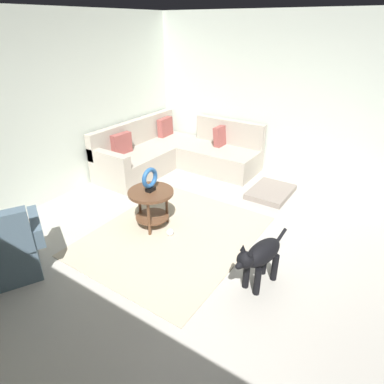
{
  "coord_description": "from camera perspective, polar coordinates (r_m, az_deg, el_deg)",
  "views": [
    {
      "loc": [
        -2.7,
        -1.5,
        2.5
      ],
      "look_at": [
        0.45,
        0.6,
        0.55
      ],
      "focal_mm": 30.9,
      "sensor_mm": 36.0,
      "label": 1
    }
  ],
  "objects": [
    {
      "name": "wall_right",
      "position": [
        5.95,
        19.08,
        14.68
      ],
      "size": [
        0.12,
        6.0,
        2.7
      ],
      "primitive_type": "cube",
      "color": "silver",
      "rests_on": "ground_plane"
    },
    {
      "name": "dog_bed_mat",
      "position": [
        5.52,
        13.43,
        0.02
      ],
      "size": [
        0.8,
        0.6,
        0.09
      ],
      "primitive_type": "cube",
      "color": "gray",
      "rests_on": "ground_plane"
    },
    {
      "name": "dog",
      "position": [
        3.5,
        11.68,
        -10.81
      ],
      "size": [
        0.84,
        0.33,
        0.63
      ],
      "rotation": [
        0.0,
        0.0,
        1.35
      ],
      "color": "black",
      "rests_on": "ground_plane"
    },
    {
      "name": "ground_plane",
      "position": [
        4.01,
        3.66,
        -12.36
      ],
      "size": [
        6.0,
        6.0,
        0.1
      ],
      "primitive_type": "cube",
      "color": "#B7B2A8"
    },
    {
      "name": "side_table",
      "position": [
        4.4,
        -7.06,
        -1.26
      ],
      "size": [
        0.6,
        0.6,
        0.54
      ],
      "color": "brown",
      "rests_on": "ground_plane"
    },
    {
      "name": "wall_back",
      "position": [
        5.32,
        -24.98,
        12.3
      ],
      "size": [
        6.0,
        0.12,
        2.7
      ],
      "primitive_type": "cube",
      "color": "silver",
      "rests_on": "ground_plane"
    },
    {
      "name": "dog_toy_ball",
      "position": [
        4.37,
        -3.8,
        -6.95
      ],
      "size": [
        0.1,
        0.1,
        0.1
      ],
      "primitive_type": "sphere",
      "color": "silver",
      "rests_on": "ground_plane"
    },
    {
      "name": "sectional_couch",
      "position": [
        6.26,
        -2.96,
        6.58
      ],
      "size": [
        2.2,
        2.25,
        0.88
      ],
      "color": "#B2A899",
      "rests_on": "ground_plane"
    },
    {
      "name": "torus_sculpture",
      "position": [
        4.26,
        -7.28,
        2.22
      ],
      "size": [
        0.28,
        0.08,
        0.33
      ],
      "color": "black",
      "rests_on": "side_table"
    },
    {
      "name": "area_rug",
      "position": [
        4.38,
        -3.3,
        -7.52
      ],
      "size": [
        2.3,
        1.9,
        0.01
      ],
      "primitive_type": "cube",
      "color": "#BCAD93",
      "rests_on": "ground_plane"
    },
    {
      "name": "armchair",
      "position": [
        4.09,
        -29.57,
        -8.97
      ],
      "size": [
        0.99,
        0.9,
        0.88
      ],
      "rotation": [
        0.0,
        0.0,
        -0.48
      ],
      "color": "#4C6070",
      "rests_on": "ground_plane"
    }
  ]
}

